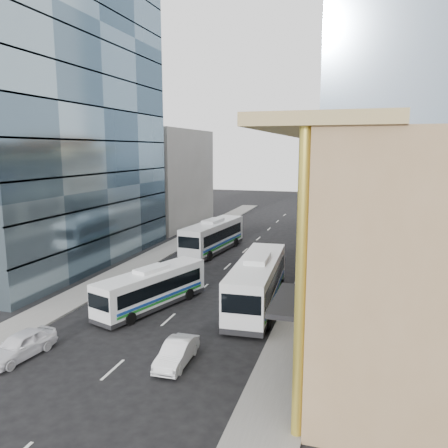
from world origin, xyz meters
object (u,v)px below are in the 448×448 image
(bus_left_far, at_px, (213,236))
(sedan_left, at_px, (21,345))
(bus_left_near, at_px, (152,287))
(office_tower, at_px, (49,109))
(shophouse_tan, at_px, (405,258))
(bus_right, at_px, (257,281))
(sedan_right, at_px, (177,353))

(bus_left_far, height_order, sedan_left, bus_left_far)
(bus_left_near, bearing_deg, office_tower, 166.60)
(bus_left_near, bearing_deg, shophouse_tan, 1.95)
(shophouse_tan, bearing_deg, sedan_left, -167.76)
(office_tower, distance_m, bus_right, 26.60)
(bus_left_far, bearing_deg, office_tower, -142.26)
(bus_right, relative_size, sedan_left, 2.85)
(bus_left_far, bearing_deg, bus_left_near, -79.49)
(bus_right, bearing_deg, office_tower, 159.75)
(shophouse_tan, height_order, sedan_right, shophouse_tan)
(bus_left_near, bearing_deg, sedan_left, -93.00)
(bus_left_near, bearing_deg, sedan_right, -37.16)
(bus_right, distance_m, sedan_left, 15.63)
(bus_left_far, distance_m, sedan_right, 25.59)
(shophouse_tan, relative_size, office_tower, 0.47)
(bus_left_near, bearing_deg, bus_right, 37.40)
(shophouse_tan, xyz_separation_m, bus_left_near, (-16.00, 4.71, -4.49))
(shophouse_tan, height_order, office_tower, office_tower)
(sedan_left, height_order, sedan_right, sedan_left)
(bus_left_far, height_order, bus_right, bus_right)
(office_tower, bearing_deg, sedan_left, -57.76)
(shophouse_tan, bearing_deg, bus_right, 141.08)
(shophouse_tan, distance_m, sedan_right, 12.56)
(bus_right, bearing_deg, sedan_left, -136.06)
(shophouse_tan, height_order, bus_left_near, shophouse_tan)
(bus_right, distance_m, sedan_right, 9.96)
(bus_left_near, distance_m, bus_right, 7.54)
(office_tower, relative_size, bus_left_far, 2.61)
(bus_left_near, height_order, sedan_left, bus_left_near)
(sedan_left, bearing_deg, shophouse_tan, 19.01)
(office_tower, bearing_deg, bus_left_near, -31.76)
(bus_left_far, relative_size, sedan_right, 3.05)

